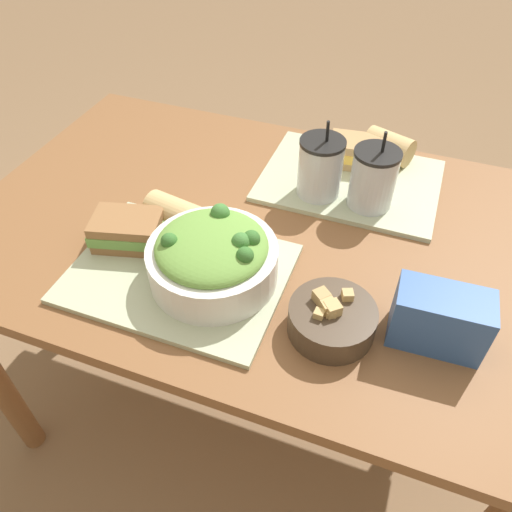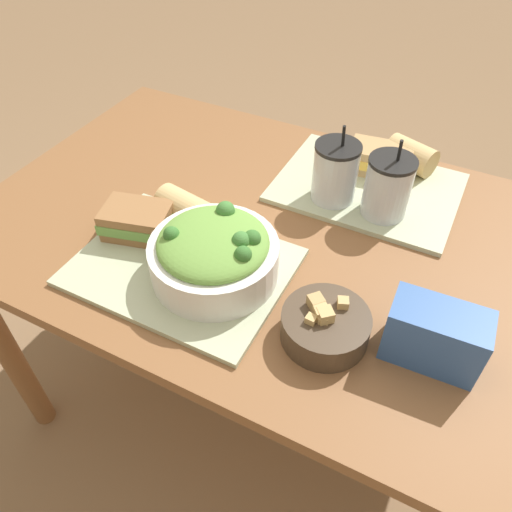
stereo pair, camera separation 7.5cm
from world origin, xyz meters
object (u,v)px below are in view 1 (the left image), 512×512
at_px(baguette_far, 390,147).
at_px(drink_cup_dark, 320,169).
at_px(soup_bowl, 332,319).
at_px(baguette_near, 177,215).
at_px(sandwich_far, 360,152).
at_px(chip_bag, 439,319).
at_px(salad_bowl, 213,257).
at_px(drink_cup_red, 373,180).
at_px(sandwich_near, 128,230).

relative_size(baguette_far, drink_cup_dark, 0.71).
bearing_deg(soup_bowl, baguette_near, 159.05).
xyz_separation_m(sandwich_far, chip_bag, (0.24, -0.48, 0.01)).
xyz_separation_m(drink_cup_dark, chip_bag, (0.30, -0.33, -0.02)).
relative_size(drink_cup_dark, chip_bag, 1.17).
bearing_deg(salad_bowl, drink_cup_red, 54.74).
relative_size(salad_bowl, drink_cup_red, 1.33).
bearing_deg(drink_cup_dark, baguette_far, 56.75).
relative_size(drink_cup_dark, drink_cup_red, 1.00).
bearing_deg(sandwich_far, baguette_near, -136.36).
bearing_deg(sandwich_near, drink_cup_red, 19.84).
distance_m(baguette_far, drink_cup_dark, 0.24).
relative_size(soup_bowl, sandwich_near, 0.95).
relative_size(soup_bowl, chip_bag, 0.97).
relative_size(sandwich_near, drink_cup_red, 0.88).
xyz_separation_m(sandwich_far, baguette_far, (0.07, 0.04, 0.00)).
relative_size(salad_bowl, sandwich_far, 1.52).
height_order(drink_cup_red, chip_bag, drink_cup_red).
bearing_deg(sandwich_near, salad_bowl, -23.11).
bearing_deg(baguette_near, drink_cup_red, -47.79).
relative_size(baguette_far, chip_bag, 0.83).
bearing_deg(salad_bowl, chip_bag, 0.67).
bearing_deg(drink_cup_dark, sandwich_near, -136.81).
bearing_deg(baguette_near, sandwich_far, -28.80).
distance_m(baguette_far, chip_bag, 0.55).
relative_size(sandwich_far, baguette_far, 1.23).
relative_size(soup_bowl, drink_cup_dark, 0.83).
xyz_separation_m(sandwich_near, baguette_near, (0.07, 0.07, 0.00)).
bearing_deg(sandwich_near, baguette_near, 30.40).
xyz_separation_m(soup_bowl, baguette_far, (0.00, 0.57, 0.02)).
bearing_deg(sandwich_far, sandwich_near, -137.40).
relative_size(soup_bowl, drink_cup_red, 0.83).
bearing_deg(baguette_far, sandwich_far, 143.06).
height_order(sandwich_near, baguette_far, baguette_far).
relative_size(soup_bowl, sandwich_far, 0.95).
bearing_deg(drink_cup_red, drink_cup_dark, 180.00).
bearing_deg(drink_cup_red, sandwich_near, -145.59).
relative_size(sandwich_far, drink_cup_dark, 0.87).
bearing_deg(baguette_far, soup_bowl, -160.50).
height_order(sandwich_far, drink_cup_dark, drink_cup_dark).
xyz_separation_m(soup_bowl, sandwich_far, (-0.06, 0.53, 0.01)).
relative_size(baguette_near, drink_cup_red, 0.75).
distance_m(soup_bowl, chip_bag, 0.18).
bearing_deg(soup_bowl, chip_bag, 13.81).
xyz_separation_m(sandwich_near, sandwich_far, (0.39, 0.46, -0.00)).
bearing_deg(drink_cup_red, chip_bag, -61.33).
distance_m(baguette_near, sandwich_far, 0.49).
bearing_deg(drink_cup_red, baguette_near, -148.15).
xyz_separation_m(sandwich_far, drink_cup_red, (0.06, -0.15, 0.03)).
distance_m(salad_bowl, sandwich_near, 0.21).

